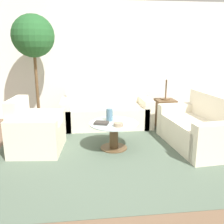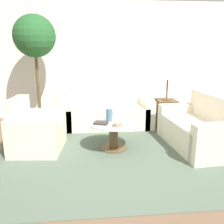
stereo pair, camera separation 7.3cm
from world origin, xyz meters
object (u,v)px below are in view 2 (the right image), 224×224
at_px(table_lamp, 168,74).
at_px(vase, 109,115).
at_px(bowl, 118,125).
at_px(coffee_table, 114,132).
at_px(sofa_main, 107,112).
at_px(book_stack, 101,123).
at_px(armchair, 34,133).
at_px(loveseat, 200,130).
at_px(potted_plant, 35,41).

height_order(table_lamp, vase, table_lamp).
bearing_deg(bowl, coffee_table, 103.60).
distance_m(table_lamp, vase, 1.70).
bearing_deg(sofa_main, book_stack, -98.61).
bearing_deg(armchair, vase, -82.80).
relative_size(coffee_table, bowl, 5.25).
relative_size(bowl, book_stack, 0.60).
relative_size(table_lamp, bowl, 4.29).
relative_size(loveseat, bowl, 10.02).
distance_m(coffee_table, table_lamp, 1.83).
relative_size(armchair, table_lamp, 1.40).
height_order(loveseat, vase, loveseat).
distance_m(armchair, book_stack, 1.08).
bearing_deg(table_lamp, potted_plant, 174.82).
relative_size(armchair, book_stack, 3.59).
bearing_deg(armchair, sofa_main, -41.12).
bearing_deg(vase, potted_plant, 137.43).
bearing_deg(book_stack, vase, 67.52).
distance_m(potted_plant, bowl, 2.45).
bearing_deg(armchair, loveseat, -87.53).
distance_m(sofa_main, armchair, 1.74).
bearing_deg(book_stack, coffee_table, 30.37).
bearing_deg(bowl, book_stack, 149.44).
bearing_deg(book_stack, table_lamp, 57.72).
bearing_deg(coffee_table, potted_plant, 135.85).
relative_size(armchair, bowl, 6.03).
bearing_deg(coffee_table, armchair, 176.07).
bearing_deg(sofa_main, bowl, -88.14).
height_order(vase, bowl, vase).
relative_size(sofa_main, armchair, 2.02).
xyz_separation_m(vase, book_stack, (-0.15, -0.17, -0.08)).
xyz_separation_m(loveseat, vase, (-1.47, 0.18, 0.25)).
bearing_deg(loveseat, sofa_main, -137.99).
bearing_deg(bowl, sofa_main, 91.86).
height_order(potted_plant, vase, potted_plant).
bearing_deg(vase, book_stack, -130.99).
bearing_deg(vase, table_lamp, 37.87).
bearing_deg(loveseat, coffee_table, -96.84).
relative_size(armchair, vase, 4.49).
bearing_deg(loveseat, table_lamp, -174.76).
bearing_deg(sofa_main, table_lamp, -8.00).
xyz_separation_m(coffee_table, bowl, (0.05, -0.19, 0.18)).
distance_m(sofa_main, book_stack, 1.35).
bearing_deg(coffee_table, vase, 114.56).
height_order(coffee_table, table_lamp, table_lamp).
xyz_separation_m(sofa_main, table_lamp, (1.21, -0.17, 0.79)).
bearing_deg(book_stack, armchair, -168.45).
bearing_deg(armchair, book_stack, -91.56).
relative_size(potted_plant, vase, 10.99).
bearing_deg(loveseat, armchair, -97.74).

